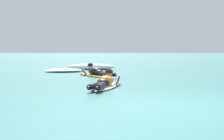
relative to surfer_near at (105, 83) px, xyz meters
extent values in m
plane|color=#387A75|center=(1.45, 6.77, -0.13)|extent=(120.00, 120.00, 0.00)
ellipsoid|color=white|center=(0.02, 0.08, -0.10)|extent=(0.99, 2.43, 0.07)
ellipsoid|color=white|center=(0.23, 1.20, -0.09)|extent=(0.23, 0.23, 0.06)
ellipsoid|color=orange|center=(0.03, 0.13, 0.07)|extent=(0.52, 0.71, 0.34)
ellipsoid|color=black|center=(-0.05, -0.23, 0.04)|extent=(0.39, 0.34, 0.20)
cylinder|color=black|center=(-0.23, -0.76, 0.01)|extent=(0.34, 0.81, 0.14)
ellipsoid|color=black|center=(-0.33, -1.15, 0.01)|extent=(0.14, 0.24, 0.08)
cylinder|color=black|center=(-0.07, -0.79, 0.01)|extent=(0.24, 0.81, 0.14)
ellipsoid|color=black|center=(-0.13, -1.19, 0.01)|extent=(0.14, 0.24, 0.08)
cylinder|color=black|center=(-0.12, 0.53, -0.01)|extent=(0.20, 0.59, 0.34)
sphere|color=#8C6647|center=(-0.05, 0.90, -0.11)|extent=(0.09, 0.09, 0.09)
cylinder|color=black|center=(0.31, 0.42, -0.01)|extent=(0.20, 0.59, 0.34)
sphere|color=#8C6647|center=(0.38, 0.78, -0.11)|extent=(0.09, 0.09, 0.09)
sphere|color=#8C6647|center=(0.10, 0.51, 0.25)|extent=(0.21, 0.21, 0.21)
ellipsoid|color=black|center=(0.09, 0.49, 0.28)|extent=(0.25, 0.24, 0.16)
ellipsoid|color=yellow|center=(-0.55, 4.30, -0.10)|extent=(1.55, 2.18, 0.07)
ellipsoid|color=yellow|center=(-1.05, 5.20, -0.09)|extent=(0.28, 0.27, 0.06)
ellipsoid|color=black|center=(-0.57, 4.34, 0.07)|extent=(0.69, 0.81, 0.35)
ellipsoid|color=black|center=(-0.37, 3.98, 0.04)|extent=(0.43, 0.41, 0.20)
cylinder|color=black|center=(-0.16, 3.43, 0.01)|extent=(0.50, 0.85, 0.14)
ellipsoid|color=black|center=(0.04, 3.04, 0.01)|extent=(0.19, 0.24, 0.08)
cylinder|color=black|center=(-0.02, 3.51, 0.01)|extent=(0.59, 0.81, 0.14)
ellipsoid|color=black|center=(0.22, 3.14, 0.01)|extent=(0.19, 0.24, 0.08)
cylinder|color=black|center=(-0.95, 4.57, -0.01)|extent=(0.37, 0.56, 0.34)
sphere|color=tan|center=(-1.14, 4.91, -0.11)|extent=(0.09, 0.09, 0.09)
cylinder|color=black|center=(-0.56, 4.77, -0.01)|extent=(0.37, 0.56, 0.34)
sphere|color=tan|center=(-0.74, 5.09, -0.11)|extent=(0.09, 0.09, 0.09)
sphere|color=tan|center=(-0.77, 4.70, 0.25)|extent=(0.21, 0.21, 0.21)
ellipsoid|color=black|center=(-0.76, 4.68, 0.28)|extent=(0.29, 0.28, 0.16)
ellipsoid|color=white|center=(-1.00, 8.55, 0.01)|extent=(2.37, 0.65, 0.30)
ellipsoid|color=white|center=(-0.41, 8.63, -0.03)|extent=(0.87, 0.38, 0.21)
ellipsoid|color=white|center=(-1.71, 8.51, -0.05)|extent=(0.86, 0.32, 0.16)
ellipsoid|color=white|center=(-2.09, 6.86, -0.06)|extent=(2.07, 1.73, 0.15)
ellipsoid|color=white|center=(-1.75, 7.19, -0.08)|extent=(0.85, 0.85, 0.11)
ellipsoid|color=white|center=(-2.54, 6.56, -0.09)|extent=(0.85, 0.83, 0.08)
camera|label=1|loc=(0.42, -10.41, 0.96)|focal=62.51mm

